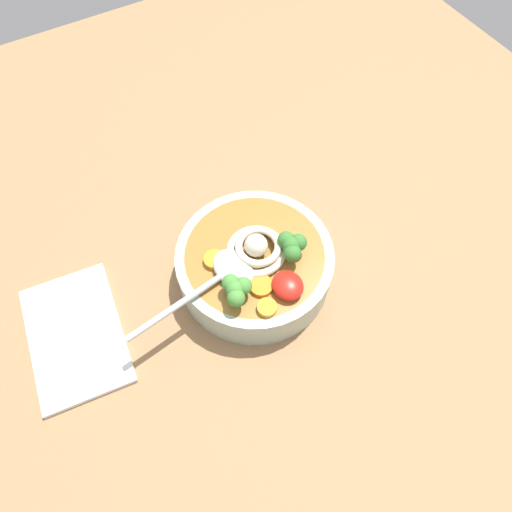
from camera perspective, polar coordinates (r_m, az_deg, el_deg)
The scene contains 11 objects.
table_slab at distance 65.52cm, azimuth -1.40°, elevation -3.62°, with size 135.18×135.18×3.22cm, color #936D47.
soup_bowl at distance 61.73cm, azimuth -0.00°, elevation -1.29°, with size 20.39×20.39×5.67cm.
noodle_pile at distance 58.58cm, azimuth 0.19°, elevation 0.74°, with size 8.39×8.23×3.37cm.
soup_spoon at distance 57.29cm, azimuth -3.91°, elevation -2.22°, with size 6.56×17.51×1.60cm.
chili_sauce_dollop at distance 56.43cm, azimuth 3.88°, elevation -3.58°, with size 4.15×3.73×1.87cm, color red.
broccoli_floret_beside_noodles at distance 57.83cm, azimuth 4.38°, elevation 1.28°, with size 4.28×3.68×3.38cm.
broccoli_floret_front at distance 54.83cm, azimuth -2.43°, elevation -4.06°, with size 4.22×3.63×3.33cm.
carrot_slice_rear at distance 58.87cm, azimuth -5.10°, elevation -0.45°, with size 2.66×2.66×0.77cm, color orange.
carrot_slice_near_spoon at distance 55.69cm, azimuth 1.35°, elevation -6.29°, with size 2.38×2.38×0.72cm, color orange.
carrot_slice_left at distance 56.86cm, azimuth 0.31°, elevation -3.83°, with size 2.86×2.86×0.65cm, color orange.
folded_napkin at distance 64.62cm, azimuth -21.06°, elevation -8.92°, with size 17.51×11.25×0.80cm, color white.
Camera 1 is at (-26.45, 13.38, 60.04)cm, focal length 32.90 mm.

